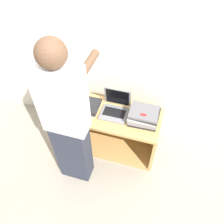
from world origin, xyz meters
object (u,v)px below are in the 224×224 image
at_px(laptop_open, 115,108).
at_px(person, 68,124).
at_px(laptop_stack_left, 86,106).
at_px(laptop_stack_right, 144,116).

height_order(laptop_open, person, person).
xyz_separation_m(laptop_stack_left, person, (0.03, -0.49, 0.25)).
xyz_separation_m(laptop_stack_left, laptop_stack_right, (0.67, -0.00, 0.04)).
distance_m(laptop_open, laptop_stack_left, 0.34).
height_order(laptop_open, laptop_stack_right, laptop_open).
xyz_separation_m(laptop_open, person, (-0.31, -0.54, 0.24)).
distance_m(laptop_stack_left, person, 0.55).
height_order(laptop_stack_left, laptop_stack_right, laptop_stack_right).
relative_size(laptop_open, laptop_stack_left, 0.94).
bearing_deg(laptop_stack_left, person, -86.40).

